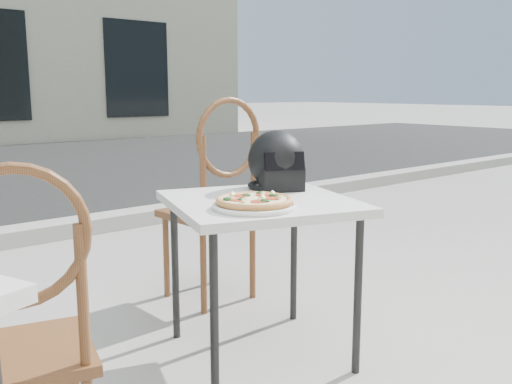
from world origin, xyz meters
TOP-DOWN VIEW (x-y plane):
  - curb at (0.00, 3.00)m, footprint 30.00×0.25m
  - cafe_table_main at (-0.12, 0.52)m, footprint 0.89×0.89m
  - plate at (-0.26, 0.39)m, footprint 0.41×0.41m
  - pizza at (-0.26, 0.39)m, footprint 0.34×0.34m
  - helmet at (0.10, 0.66)m, footprint 0.33×0.34m
  - cafe_chair_main at (0.11, 1.13)m, footprint 0.43×0.43m
  - cafe_chair_side at (-1.17, 0.21)m, footprint 0.44×0.44m

SIDE VIEW (x-z plane):
  - curb at x=0.00m, z-range 0.00..0.12m
  - cafe_chair_side at x=-1.17m, z-range 0.05..1.00m
  - cafe_chair_main at x=0.11m, z-range 0.06..1.13m
  - cafe_table_main at x=-0.12m, z-range 0.27..0.94m
  - plate at x=-0.26m, z-range 0.67..0.69m
  - pizza at x=-0.26m, z-range 0.68..0.72m
  - helmet at x=0.10m, z-range 0.66..0.91m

